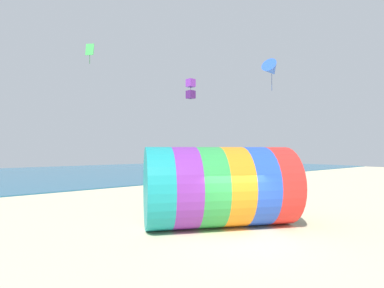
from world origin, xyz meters
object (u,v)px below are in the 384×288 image
at_px(kite_purple_box, 191,89).
at_px(kite_green_diamond, 90,50).
at_px(giant_inflatable_tube, 219,186).
at_px(kite_handler, 289,202).
at_px(kite_blue_delta, 272,70).
at_px(bystander_near_water, 190,190).

distance_m(kite_purple_box, kite_green_diamond, 9.32).
xyz_separation_m(giant_inflatable_tube, kite_handler, (3.91, -1.18, -0.97)).
bearing_deg(kite_purple_box, giant_inflatable_tube, -121.88).
xyz_separation_m(kite_handler, kite_blue_delta, (3.56, 3.63, 8.27)).
height_order(kite_purple_box, kite_blue_delta, kite_blue_delta).
bearing_deg(kite_blue_delta, kite_green_diamond, 152.24).
xyz_separation_m(kite_handler, kite_purple_box, (2.02, 10.72, 7.86)).
bearing_deg(giant_inflatable_tube, kite_blue_delta, 18.17).
bearing_deg(bystander_near_water, giant_inflatable_tube, -116.22).
relative_size(kite_purple_box, kite_green_diamond, 1.39).
bearing_deg(bystander_near_water, kite_green_diamond, 159.95).
distance_m(kite_handler, kite_purple_box, 13.44).
xyz_separation_m(giant_inflatable_tube, kite_green_diamond, (-3.22, 8.09, 7.89)).
bearing_deg(giant_inflatable_tube, kite_purple_box, 58.12).
distance_m(giant_inflatable_tube, kite_blue_delta, 10.73).
height_order(giant_inflatable_tube, bystander_near_water, giant_inflatable_tube).
bearing_deg(kite_green_diamond, bystander_near_water, -20.05).
xyz_separation_m(kite_blue_delta, bystander_near_water, (-4.59, 3.40, -8.34)).
bearing_deg(kite_green_diamond, kite_purple_box, 9.01).
bearing_deg(kite_purple_box, kite_blue_delta, -77.70).
relative_size(giant_inflatable_tube, kite_blue_delta, 3.56).
xyz_separation_m(kite_purple_box, kite_green_diamond, (-9.15, -1.45, 1.00)).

